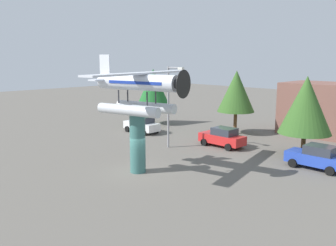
{
  "coord_description": "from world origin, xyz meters",
  "views": [
    {
      "loc": [
        18.95,
        -15.99,
        7.95
      ],
      "look_at": [
        0.0,
        3.0,
        3.13
      ],
      "focal_mm": 38.91,
      "sensor_mm": 36.0,
      "label": 1
    }
  ],
  "objects_px": {
    "storefront_building": "(336,110)",
    "car_far_blue": "(317,157)",
    "tree_center_back": "(306,105)",
    "car_near_white": "(142,124)",
    "streetlight_primary": "(170,101)",
    "tree_west": "(153,87)",
    "display_pedestal": "(138,143)",
    "tree_east": "(236,91)",
    "car_mid_red": "(223,137)",
    "floatplane_monument": "(138,89)"
  },
  "relations": [
    {
      "from": "streetlight_primary",
      "to": "car_mid_red",
      "type": "bearing_deg",
      "value": 49.55
    },
    {
      "from": "car_near_white",
      "to": "streetlight_primary",
      "type": "relative_size",
      "value": 0.58
    },
    {
      "from": "tree_west",
      "to": "tree_east",
      "type": "bearing_deg",
      "value": 11.98
    },
    {
      "from": "car_near_white",
      "to": "tree_center_back",
      "type": "bearing_deg",
      "value": -169.77
    },
    {
      "from": "car_near_white",
      "to": "tree_east",
      "type": "xyz_separation_m",
      "value": [
        7.42,
        6.61,
        3.62
      ]
    },
    {
      "from": "car_mid_red",
      "to": "tree_west",
      "type": "distance_m",
      "value": 13.83
    },
    {
      "from": "car_mid_red",
      "to": "storefront_building",
      "type": "height_order",
      "value": "storefront_building"
    },
    {
      "from": "car_near_white",
      "to": "storefront_building",
      "type": "bearing_deg",
      "value": -140.33
    },
    {
      "from": "car_near_white",
      "to": "storefront_building",
      "type": "relative_size",
      "value": 0.41
    },
    {
      "from": "display_pedestal",
      "to": "tree_east",
      "type": "bearing_deg",
      "value": 99.94
    },
    {
      "from": "display_pedestal",
      "to": "car_far_blue",
      "type": "xyz_separation_m",
      "value": [
        8.62,
        9.65,
        -1.21
      ]
    },
    {
      "from": "display_pedestal",
      "to": "tree_west",
      "type": "distance_m",
      "value": 19.12
    },
    {
      "from": "floatplane_monument",
      "to": "tree_east",
      "type": "xyz_separation_m",
      "value": [
        -2.91,
        15.84,
        -1.35
      ]
    },
    {
      "from": "tree_west",
      "to": "tree_center_back",
      "type": "relative_size",
      "value": 1.01
    },
    {
      "from": "car_near_white",
      "to": "tree_east",
      "type": "height_order",
      "value": "tree_east"
    },
    {
      "from": "car_mid_red",
      "to": "tree_east",
      "type": "bearing_deg",
      "value": -65.79
    },
    {
      "from": "car_near_white",
      "to": "storefront_building",
      "type": "height_order",
      "value": "storefront_building"
    },
    {
      "from": "display_pedestal",
      "to": "floatplane_monument",
      "type": "height_order",
      "value": "floatplane_monument"
    },
    {
      "from": "car_far_blue",
      "to": "streetlight_primary",
      "type": "xyz_separation_m",
      "value": [
        -11.97,
        -3.05,
        3.35
      ]
    },
    {
      "from": "car_mid_red",
      "to": "car_far_blue",
      "type": "height_order",
      "value": "same"
    },
    {
      "from": "car_far_blue",
      "to": "tree_west",
      "type": "height_order",
      "value": "tree_west"
    },
    {
      "from": "display_pedestal",
      "to": "tree_east",
      "type": "xyz_separation_m",
      "value": [
        -2.78,
        15.87,
        2.41
      ]
    },
    {
      "from": "storefront_building",
      "to": "tree_west",
      "type": "height_order",
      "value": "tree_west"
    },
    {
      "from": "floatplane_monument",
      "to": "tree_west",
      "type": "bearing_deg",
      "value": 121.52
    },
    {
      "from": "floatplane_monument",
      "to": "tree_east",
      "type": "height_order",
      "value": "floatplane_monument"
    },
    {
      "from": "storefront_building",
      "to": "tree_center_back",
      "type": "distance_m",
      "value": 9.94
    },
    {
      "from": "car_near_white",
      "to": "tree_west",
      "type": "height_order",
      "value": "tree_west"
    },
    {
      "from": "storefront_building",
      "to": "tree_center_back",
      "type": "height_order",
      "value": "tree_center_back"
    },
    {
      "from": "tree_east",
      "to": "tree_center_back",
      "type": "relative_size",
      "value": 1.02
    },
    {
      "from": "car_near_white",
      "to": "tree_center_back",
      "type": "distance_m",
      "value": 17.16
    },
    {
      "from": "floatplane_monument",
      "to": "streetlight_primary",
      "type": "bearing_deg",
      "value": 105.15
    },
    {
      "from": "storefront_building",
      "to": "car_far_blue",
      "type": "bearing_deg",
      "value": -74.3
    },
    {
      "from": "car_mid_red",
      "to": "tree_east",
      "type": "xyz_separation_m",
      "value": [
        -2.53,
        5.63,
        3.62
      ]
    },
    {
      "from": "floatplane_monument",
      "to": "car_far_blue",
      "type": "distance_m",
      "value": 13.76
    },
    {
      "from": "car_far_blue",
      "to": "tree_west",
      "type": "xyz_separation_m",
      "value": [
        -21.78,
        4.02,
        3.6
      ]
    },
    {
      "from": "car_mid_red",
      "to": "tree_west",
      "type": "relative_size",
      "value": 0.63
    },
    {
      "from": "storefront_building",
      "to": "display_pedestal",
      "type": "bearing_deg",
      "value": -103.18
    },
    {
      "from": "tree_east",
      "to": "floatplane_monument",
      "type": "bearing_deg",
      "value": -79.59
    },
    {
      "from": "streetlight_primary",
      "to": "tree_east",
      "type": "relative_size",
      "value": 1.08
    },
    {
      "from": "car_near_white",
      "to": "car_far_blue",
      "type": "height_order",
      "value": "same"
    },
    {
      "from": "streetlight_primary",
      "to": "tree_center_back",
      "type": "relative_size",
      "value": 1.1
    },
    {
      "from": "display_pedestal",
      "to": "tree_east",
      "type": "height_order",
      "value": "tree_east"
    },
    {
      "from": "car_near_white",
      "to": "car_far_blue",
      "type": "bearing_deg",
      "value": -178.82
    },
    {
      "from": "streetlight_primary",
      "to": "tree_west",
      "type": "relative_size",
      "value": 1.09
    },
    {
      "from": "car_far_blue",
      "to": "tree_west",
      "type": "distance_m",
      "value": 22.44
    },
    {
      "from": "car_near_white",
      "to": "tree_east",
      "type": "relative_size",
      "value": 0.63
    },
    {
      "from": "floatplane_monument",
      "to": "streetlight_primary",
      "type": "relative_size",
      "value": 1.44
    },
    {
      "from": "floatplane_monument",
      "to": "car_mid_red",
      "type": "height_order",
      "value": "floatplane_monument"
    },
    {
      "from": "tree_center_back",
      "to": "car_near_white",
      "type": "bearing_deg",
      "value": -169.77
    },
    {
      "from": "storefront_building",
      "to": "tree_east",
      "type": "bearing_deg",
      "value": -142.33
    }
  ]
}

